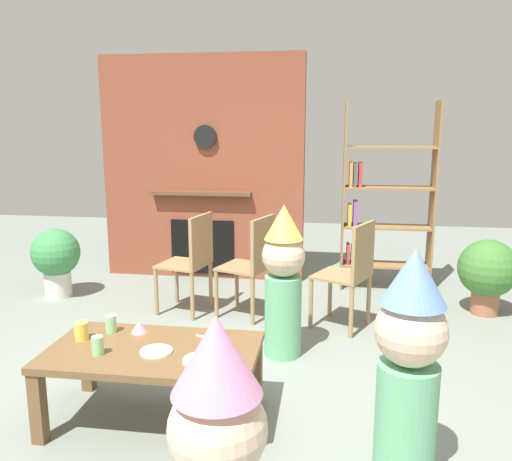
{
  "coord_description": "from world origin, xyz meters",
  "views": [
    {
      "loc": [
        0.62,
        -2.86,
        1.65
      ],
      "look_at": [
        0.15,
        0.4,
        0.98
      ],
      "focal_mm": 35.98,
      "sensor_mm": 36.0,
      "label": 1
    }
  ],
  "objects_px": {
    "dining_chair_right": "(352,269)",
    "birthday_cake_slice": "(139,327)",
    "potted_plant_short": "(56,257)",
    "coffee_table": "(153,359)",
    "dining_chair_left": "(192,258)",
    "paper_cup_center": "(81,331)",
    "potted_plant_tall": "(488,271)",
    "child_in_pink": "(409,366)",
    "paper_plate_front": "(156,351)",
    "bookshelf": "(380,204)",
    "paper_plate_rear": "(202,360)",
    "paper_cup_near_right": "(98,345)",
    "dining_chair_middle": "(253,261)",
    "child_by_the_chairs": "(283,277)",
    "paper_cup_near_left": "(111,324)"
  },
  "relations": [
    {
      "from": "dining_chair_left",
      "to": "potted_plant_tall",
      "type": "relative_size",
      "value": 1.33
    },
    {
      "from": "dining_chair_middle",
      "to": "child_by_the_chairs",
      "type": "bearing_deg",
      "value": 133.62
    },
    {
      "from": "birthday_cake_slice",
      "to": "child_in_pink",
      "type": "xyz_separation_m",
      "value": [
        1.48,
        -0.58,
        0.13
      ]
    },
    {
      "from": "coffee_table",
      "to": "dining_chair_middle",
      "type": "xyz_separation_m",
      "value": [
        0.31,
        1.7,
        0.13
      ]
    },
    {
      "from": "paper_plate_front",
      "to": "dining_chair_middle",
      "type": "height_order",
      "value": "dining_chair_middle"
    },
    {
      "from": "dining_chair_left",
      "to": "potted_plant_tall",
      "type": "distance_m",
      "value": 2.62
    },
    {
      "from": "child_in_pink",
      "to": "dining_chair_right",
      "type": "distance_m",
      "value": 1.93
    },
    {
      "from": "paper_plate_rear",
      "to": "child_by_the_chairs",
      "type": "xyz_separation_m",
      "value": [
        0.33,
        1.09,
        0.14
      ]
    },
    {
      "from": "child_by_the_chairs",
      "to": "paper_cup_center",
      "type": "bearing_deg",
      "value": -16.56
    },
    {
      "from": "birthday_cake_slice",
      "to": "potted_plant_short",
      "type": "distance_m",
      "value": 2.34
    },
    {
      "from": "paper_cup_center",
      "to": "potted_plant_short",
      "type": "relative_size",
      "value": 0.15
    },
    {
      "from": "paper_cup_center",
      "to": "paper_plate_rear",
      "type": "bearing_deg",
      "value": -13.05
    },
    {
      "from": "dining_chair_right",
      "to": "birthday_cake_slice",
      "type": "bearing_deg",
      "value": 71.65
    },
    {
      "from": "paper_plate_front",
      "to": "child_by_the_chairs",
      "type": "relative_size",
      "value": 0.16
    },
    {
      "from": "bookshelf",
      "to": "paper_plate_rear",
      "type": "xyz_separation_m",
      "value": [
        -1.15,
        -2.83,
        -0.43
      ]
    },
    {
      "from": "bookshelf",
      "to": "coffee_table",
      "type": "relative_size",
      "value": 1.62
    },
    {
      "from": "paper_cup_near_right",
      "to": "birthday_cake_slice",
      "type": "relative_size",
      "value": 1.03
    },
    {
      "from": "coffee_table",
      "to": "child_by_the_chairs",
      "type": "xyz_separation_m",
      "value": [
        0.64,
        0.97,
        0.21
      ]
    },
    {
      "from": "child_by_the_chairs",
      "to": "dining_chair_left",
      "type": "bearing_deg",
      "value": -97.5
    },
    {
      "from": "bookshelf",
      "to": "dining_chair_left",
      "type": "relative_size",
      "value": 2.11
    },
    {
      "from": "paper_cup_center",
      "to": "paper_plate_rear",
      "type": "relative_size",
      "value": 0.52
    },
    {
      "from": "potted_plant_tall",
      "to": "potted_plant_short",
      "type": "distance_m",
      "value": 4.05
    },
    {
      "from": "coffee_table",
      "to": "dining_chair_left",
      "type": "relative_size",
      "value": 1.3
    },
    {
      "from": "paper_cup_near_left",
      "to": "paper_cup_center",
      "type": "height_order",
      "value": "same"
    },
    {
      "from": "bookshelf",
      "to": "paper_cup_near_right",
      "type": "height_order",
      "value": "bookshelf"
    },
    {
      "from": "coffee_table",
      "to": "dining_chair_right",
      "type": "distance_m",
      "value": 1.93
    },
    {
      "from": "paper_plate_front",
      "to": "potted_plant_tall",
      "type": "distance_m",
      "value": 3.15
    },
    {
      "from": "paper_plate_rear",
      "to": "paper_cup_near_left",
      "type": "bearing_deg",
      "value": 154.38
    },
    {
      "from": "dining_chair_left",
      "to": "dining_chair_right",
      "type": "distance_m",
      "value": 1.4
    },
    {
      "from": "child_in_pink",
      "to": "dining_chair_middle",
      "type": "height_order",
      "value": "child_in_pink"
    },
    {
      "from": "paper_cup_center",
      "to": "potted_plant_short",
      "type": "distance_m",
      "value": 2.29
    },
    {
      "from": "child_in_pink",
      "to": "dining_chair_left",
      "type": "height_order",
      "value": "child_in_pink"
    },
    {
      "from": "bookshelf",
      "to": "birthday_cake_slice",
      "type": "distance_m",
      "value": 3.01
    },
    {
      "from": "paper_cup_near_right",
      "to": "paper_plate_rear",
      "type": "relative_size",
      "value": 0.51
    },
    {
      "from": "coffee_table",
      "to": "potted_plant_short",
      "type": "distance_m",
      "value": 2.6
    },
    {
      "from": "paper_plate_front",
      "to": "child_by_the_chairs",
      "type": "distance_m",
      "value": 1.19
    },
    {
      "from": "coffee_table",
      "to": "dining_chair_left",
      "type": "xyz_separation_m",
      "value": [
        -0.24,
        1.73,
        0.13
      ]
    },
    {
      "from": "paper_plate_rear",
      "to": "paper_plate_front",
      "type": "bearing_deg",
      "value": 165.27
    },
    {
      "from": "bookshelf",
      "to": "potted_plant_tall",
      "type": "distance_m",
      "value": 1.2
    },
    {
      "from": "birthday_cake_slice",
      "to": "potted_plant_short",
      "type": "relative_size",
      "value": 0.15
    },
    {
      "from": "dining_chair_left",
      "to": "birthday_cake_slice",
      "type": "bearing_deg",
      "value": 106.15
    },
    {
      "from": "paper_plate_front",
      "to": "paper_cup_near_right",
      "type": "bearing_deg",
      "value": -166.96
    },
    {
      "from": "paper_plate_front",
      "to": "potted_plant_short",
      "type": "height_order",
      "value": "potted_plant_short"
    },
    {
      "from": "child_in_pink",
      "to": "potted_plant_short",
      "type": "height_order",
      "value": "child_in_pink"
    },
    {
      "from": "dining_chair_left",
      "to": "potted_plant_short",
      "type": "bearing_deg",
      "value": 3.16
    },
    {
      "from": "paper_cup_near_left",
      "to": "dining_chair_left",
      "type": "relative_size",
      "value": 0.12
    },
    {
      "from": "paper_cup_center",
      "to": "potted_plant_tall",
      "type": "height_order",
      "value": "potted_plant_tall"
    },
    {
      "from": "potted_plant_short",
      "to": "bookshelf",
      "type": "bearing_deg",
      "value": 13.02
    },
    {
      "from": "paper_plate_rear",
      "to": "dining_chair_left",
      "type": "relative_size",
      "value": 0.22
    },
    {
      "from": "potted_plant_tall",
      "to": "paper_cup_near_left",
      "type": "bearing_deg",
      "value": -144.88
    }
  ]
}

